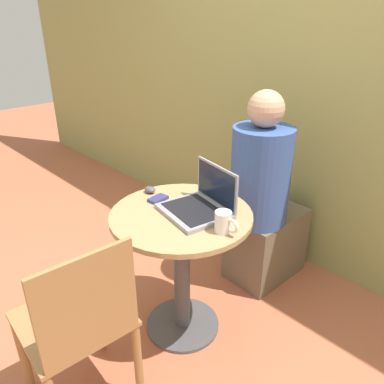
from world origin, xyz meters
name	(u,v)px	position (x,y,z in m)	size (l,w,h in m)	color
ground_plane	(183,325)	(0.00, 0.00, 0.00)	(12.00, 12.00, 0.00)	#B26042
back_wall	(313,61)	(0.00, 1.05, 1.30)	(7.00, 0.05, 2.60)	#939956
round_table	(182,250)	(0.00, 0.00, 0.50)	(0.67, 0.67, 0.70)	#4C4C51
laptop	(200,204)	(0.05, 0.08, 0.74)	(0.35, 0.32, 0.21)	gray
cell_phone	(158,199)	(-0.18, 0.01, 0.71)	(0.07, 0.10, 0.02)	navy
computer_mouse	(150,190)	(-0.28, 0.03, 0.72)	(0.07, 0.05, 0.03)	#4C4C51
coffee_cup	(224,222)	(0.25, 0.02, 0.75)	(0.12, 0.07, 0.09)	white
chair_empty	(80,327)	(0.06, -0.59, 0.44)	(0.43, 0.43, 0.84)	#9E7042
person_seated	(263,208)	(0.02, 0.64, 0.50)	(0.34, 0.53, 1.20)	brown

